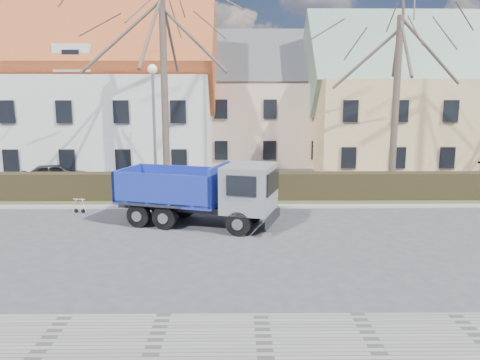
{
  "coord_description": "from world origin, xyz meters",
  "views": [
    {
      "loc": [
        1.65,
        -16.04,
        5.02
      ],
      "look_at": [
        1.84,
        2.82,
        1.6
      ],
      "focal_mm": 35.0,
      "sensor_mm": 36.0,
      "label": 1
    }
  ],
  "objects_px": {
    "dump_truck": "(192,192)",
    "streetlight": "(154,131)",
    "cart_frame": "(75,205)",
    "parked_car_a": "(56,174)"
  },
  "relations": [
    {
      "from": "dump_truck",
      "to": "streetlight",
      "type": "bearing_deg",
      "value": 130.96
    },
    {
      "from": "cart_frame",
      "to": "parked_car_a",
      "type": "xyz_separation_m",
      "value": [
        -3.19,
        6.37,
        0.27
      ]
    },
    {
      "from": "streetlight",
      "to": "cart_frame",
      "type": "distance_m",
      "value": 5.3
    },
    {
      "from": "cart_frame",
      "to": "parked_car_a",
      "type": "height_order",
      "value": "parked_car_a"
    },
    {
      "from": "dump_truck",
      "to": "parked_car_a",
      "type": "bearing_deg",
      "value": 152.77
    },
    {
      "from": "dump_truck",
      "to": "cart_frame",
      "type": "height_order",
      "value": "dump_truck"
    },
    {
      "from": "parked_car_a",
      "to": "streetlight",
      "type": "bearing_deg",
      "value": -137.48
    },
    {
      "from": "dump_truck",
      "to": "streetlight",
      "type": "distance_m",
      "value": 5.96
    },
    {
      "from": "dump_truck",
      "to": "parked_car_a",
      "type": "xyz_separation_m",
      "value": [
        -8.46,
        8.27,
        -0.66
      ]
    },
    {
      "from": "streetlight",
      "to": "cart_frame",
      "type": "height_order",
      "value": "streetlight"
    }
  ]
}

